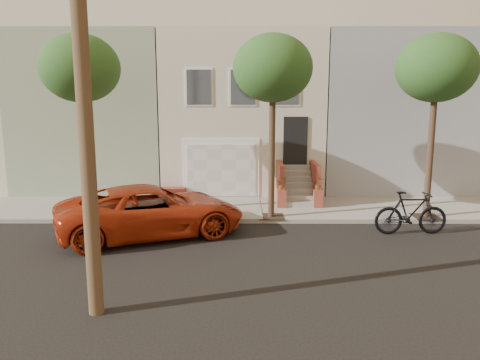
{
  "coord_description": "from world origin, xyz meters",
  "views": [
    {
      "loc": [
        -0.06,
        -11.82,
        4.29
      ],
      "look_at": [
        -0.1,
        3.0,
        1.63
      ],
      "focal_mm": 34.08,
      "sensor_mm": 36.0,
      "label": 1
    }
  ],
  "objects": [
    {
      "name": "sidewalk",
      "position": [
        0.0,
        5.35,
        0.07
      ],
      "size": [
        40.0,
        3.7,
        0.15
      ],
      "primitive_type": "cube",
      "color": "gray",
      "rests_on": "ground"
    },
    {
      "name": "tree_right",
      "position": [
        6.5,
        3.9,
        5.26
      ],
      "size": [
        2.7,
        2.57,
        6.3
      ],
      "color": "#2D2116",
      "rests_on": "sidewalk"
    },
    {
      "name": "motorcycle",
      "position": [
        5.35,
        2.28,
        0.7
      ],
      "size": [
        2.36,
        0.76,
        1.4
      ],
      "primitive_type": "imported",
      "rotation": [
        0.0,
        0.0,
        1.61
      ],
      "color": "black",
      "rests_on": "ground"
    },
    {
      "name": "pickup_truck",
      "position": [
        -2.88,
        2.12,
        0.81
      ],
      "size": [
        6.38,
        4.65,
        1.61
      ],
      "primitive_type": "imported",
      "rotation": [
        0.0,
        0.0,
        1.95
      ],
      "color": "#A62B10",
      "rests_on": "ground"
    },
    {
      "name": "tree_left",
      "position": [
        -5.5,
        3.9,
        5.26
      ],
      "size": [
        2.7,
        2.57,
        6.3
      ],
      "color": "#2D2116",
      "rests_on": "sidewalk"
    },
    {
      "name": "house_row",
      "position": [
        0.0,
        11.19,
        3.64
      ],
      "size": [
        33.1,
        11.7,
        7.0
      ],
      "color": "beige",
      "rests_on": "sidewalk"
    },
    {
      "name": "ground",
      "position": [
        0.0,
        0.0,
        0.0
      ],
      "size": [
        90.0,
        90.0,
        0.0
      ],
      "primitive_type": "plane",
      "color": "black",
      "rests_on": "ground"
    },
    {
      "name": "tree_mid",
      "position": [
        1.0,
        3.9,
        5.26
      ],
      "size": [
        2.7,
        2.57,
        6.3
      ],
      "color": "#2D2116",
      "rests_on": "sidewalk"
    }
  ]
}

